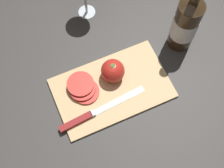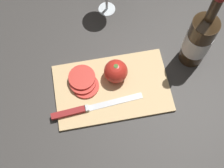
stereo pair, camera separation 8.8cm
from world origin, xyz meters
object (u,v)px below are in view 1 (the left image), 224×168
at_px(wine_bottle, 186,23).
at_px(tomato_slice_stack_near, 83,88).
at_px(knife, 85,117).
at_px(whole_tomato, 113,71).

xyz_separation_m(wine_bottle, tomato_slice_stack_near, (-0.37, -0.04, -0.09)).
height_order(wine_bottle, knife, wine_bottle).
bearing_deg(whole_tomato, knife, -144.91).
xyz_separation_m(whole_tomato, tomato_slice_stack_near, (-0.11, -0.01, -0.03)).
bearing_deg(whole_tomato, tomato_slice_stack_near, -176.95).
distance_m(whole_tomato, tomato_slice_stack_near, 0.11).
distance_m(whole_tomato, knife, 0.17).
relative_size(whole_tomato, knife, 0.26).
distance_m(wine_bottle, tomato_slice_stack_near, 0.38).
distance_m(knife, tomato_slice_stack_near, 0.10).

